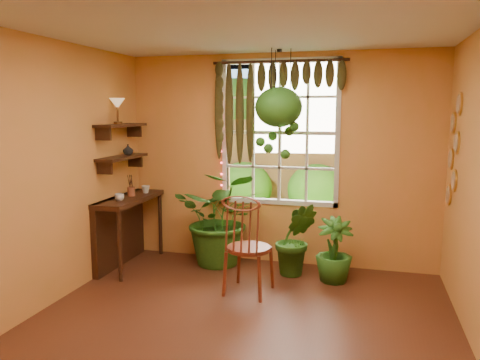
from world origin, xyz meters
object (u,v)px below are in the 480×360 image
object	(u,v)px
potted_plant_left	(222,218)
counter_ledge	(123,223)
potted_plant_mid	(296,239)
hanging_basket	(279,113)
windsor_chair	(248,261)

from	to	relation	value
potted_plant_left	counter_ledge	bearing A→B (deg)	-163.96
counter_ledge	potted_plant_left	distance (m)	1.28
potted_plant_mid	hanging_basket	distance (m)	1.53
counter_ledge	potted_plant_mid	world-z (taller)	counter_ledge
windsor_chair	potted_plant_mid	bearing A→B (deg)	66.75
potted_plant_mid	potted_plant_left	bearing A→B (deg)	171.36
counter_ledge	windsor_chair	xyz separation A→B (m)	(1.79, -0.51, -0.18)
potted_plant_left	potted_plant_mid	distance (m)	1.01
counter_ledge	potted_plant_mid	xyz separation A→B (m)	(2.21, 0.20, -0.10)
counter_ledge	potted_plant_left	world-z (taller)	potted_plant_left
counter_ledge	hanging_basket	bearing A→B (deg)	9.53
potted_plant_left	hanging_basket	size ratio (longest dim) A/B	0.95
windsor_chair	potted_plant_mid	size ratio (longest dim) A/B	1.42
counter_ledge	potted_plant_mid	bearing A→B (deg)	5.27
potted_plant_left	hanging_basket	xyz separation A→B (m)	(0.73, -0.02, 1.33)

